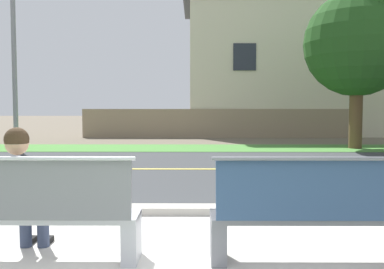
% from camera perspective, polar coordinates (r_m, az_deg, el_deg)
% --- Properties ---
extents(ground_plane, '(140.00, 140.00, 0.00)m').
position_cam_1_polar(ground_plane, '(11.33, -0.58, -3.66)').
color(ground_plane, '#665B4C').
extents(sidewalk_pavement, '(44.00, 3.60, 0.01)m').
position_cam_1_polar(sidewalk_pavement, '(3.91, -2.48, -17.73)').
color(sidewalk_pavement, beige).
rests_on(sidewalk_pavement, ground_plane).
extents(curb_edge, '(44.00, 0.30, 0.11)m').
position_cam_1_polar(curb_edge, '(5.75, -1.51, -10.21)').
color(curb_edge, '#ADA89E').
rests_on(curb_edge, ground_plane).
extents(street_asphalt, '(52.00, 8.00, 0.01)m').
position_cam_1_polar(street_asphalt, '(9.84, -0.72, -4.74)').
color(street_asphalt, '#383A3D').
rests_on(street_asphalt, ground_plane).
extents(road_centre_line, '(48.00, 0.14, 0.01)m').
position_cam_1_polar(road_centre_line, '(9.84, -0.72, -4.71)').
color(road_centre_line, '#E0CC4C').
rests_on(road_centre_line, ground_plane).
extents(far_verge_grass, '(48.00, 2.80, 0.02)m').
position_cam_1_polar(far_verge_grass, '(15.04, -0.35, -1.84)').
color(far_verge_grass, '#478438').
rests_on(far_verge_grass, ground_plane).
extents(bench_left, '(1.89, 0.48, 1.01)m').
position_cam_1_polar(bench_left, '(4.14, -20.66, -10.15)').
color(bench_left, silver).
rests_on(bench_left, ground_plane).
extents(bench_right, '(1.89, 0.48, 1.01)m').
position_cam_1_polar(bench_right, '(4.03, 16.40, -10.46)').
color(bench_right, slate).
rests_on(bench_right, ground_plane).
extents(seated_person_white, '(0.52, 0.68, 1.25)m').
position_cam_1_polar(seated_person_white, '(4.32, -22.08, -6.69)').
color(seated_person_white, '#333D56').
rests_on(seated_person_white, ground_plane).
extents(streetlamp, '(0.24, 2.10, 7.01)m').
position_cam_1_polar(streetlamp, '(16.24, -22.79, 12.44)').
color(streetlamp, gray).
rests_on(streetlamp, ground_plane).
extents(shade_tree_left, '(3.70, 3.70, 6.10)m').
position_cam_1_polar(shade_tree_left, '(16.12, 22.07, 12.37)').
color(shade_tree_left, brown).
rests_on(shade_tree_left, ground_plane).
extents(garden_wall, '(13.00, 0.36, 1.40)m').
position_cam_1_polar(garden_wall, '(20.52, 3.29, 1.53)').
color(garden_wall, gray).
rests_on(garden_wall, ground_plane).
extents(house_across_street, '(10.36, 6.91, 7.71)m').
position_cam_1_polar(house_across_street, '(24.24, 11.38, 9.35)').
color(house_across_street, beige).
rests_on(house_across_street, ground_plane).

